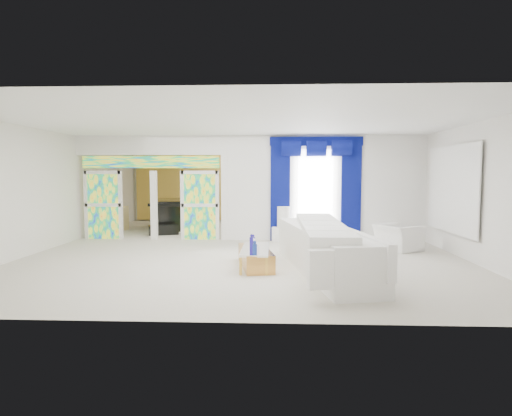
{
  "coord_description": "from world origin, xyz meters",
  "views": [
    {
      "loc": [
        0.74,
        -11.38,
        1.91
      ],
      "look_at": [
        0.3,
        -1.2,
        1.1
      ],
      "focal_mm": 30.23,
      "sensor_mm": 36.0,
      "label": 1
    }
  ],
  "objects_px": {
    "white_sofa": "(323,250)",
    "armchair": "(398,237)",
    "coffee_table": "(255,258)",
    "console_table": "(294,234)",
    "grand_piano": "(175,214)"
  },
  "relations": [
    {
      "from": "white_sofa",
      "to": "armchair",
      "type": "relative_size",
      "value": 4.41
    },
    {
      "from": "white_sofa",
      "to": "coffee_table",
      "type": "distance_m",
      "value": 1.4
    },
    {
      "from": "white_sofa",
      "to": "coffee_table",
      "type": "xyz_separation_m",
      "value": [
        -1.35,
        0.3,
        -0.23
      ]
    },
    {
      "from": "console_table",
      "to": "armchair",
      "type": "height_order",
      "value": "armchair"
    },
    {
      "from": "console_table",
      "to": "armchair",
      "type": "relative_size",
      "value": 1.24
    },
    {
      "from": "coffee_table",
      "to": "armchair",
      "type": "relative_size",
      "value": 1.67
    },
    {
      "from": "white_sofa",
      "to": "grand_piano",
      "type": "bearing_deg",
      "value": 114.45
    },
    {
      "from": "coffee_table",
      "to": "console_table",
      "type": "bearing_deg",
      "value": 74.24
    },
    {
      "from": "coffee_table",
      "to": "console_table",
      "type": "xyz_separation_m",
      "value": [
        0.95,
        3.35,
        0.02
      ]
    },
    {
      "from": "white_sofa",
      "to": "coffee_table",
      "type": "bearing_deg",
      "value": 157.32
    },
    {
      "from": "console_table",
      "to": "grand_piano",
      "type": "bearing_deg",
      "value": 145.4
    },
    {
      "from": "console_table",
      "to": "armchair",
      "type": "xyz_separation_m",
      "value": [
        2.54,
        -1.28,
        0.12
      ]
    },
    {
      "from": "white_sofa",
      "to": "console_table",
      "type": "bearing_deg",
      "value": 86.15
    },
    {
      "from": "grand_piano",
      "to": "armchair",
      "type": "bearing_deg",
      "value": -51.73
    },
    {
      "from": "grand_piano",
      "to": "coffee_table",
      "type": "bearing_deg",
      "value": -83.24
    }
  ]
}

